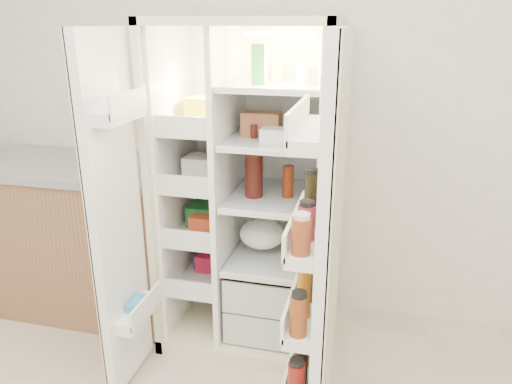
# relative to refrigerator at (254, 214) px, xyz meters

# --- Properties ---
(wall_back) EXTENTS (4.00, 0.02, 2.70)m
(wall_back) POSITION_rel_refrigerator_xyz_m (0.14, 0.35, 0.61)
(wall_back) COLOR white
(wall_back) RESTS_ON floor
(refrigerator) EXTENTS (0.92, 0.70, 1.80)m
(refrigerator) POSITION_rel_refrigerator_xyz_m (0.00, 0.00, 0.00)
(refrigerator) COLOR beige
(refrigerator) RESTS_ON floor
(freezer_door) EXTENTS (0.15, 0.40, 1.72)m
(freezer_door) POSITION_rel_refrigerator_xyz_m (-0.51, -0.60, 0.15)
(freezer_door) COLOR white
(freezer_door) RESTS_ON floor
(fridge_door) EXTENTS (0.17, 0.58, 1.72)m
(fridge_door) POSITION_rel_refrigerator_xyz_m (0.47, -0.70, 0.12)
(fridge_door) COLOR white
(fridge_door) RESTS_ON floor
(kitchen_counter) EXTENTS (1.33, 0.71, 0.97)m
(kitchen_counter) POSITION_rel_refrigerator_xyz_m (-1.10, 0.01, -0.26)
(kitchen_counter) COLOR #8C6146
(kitchen_counter) RESTS_ON floor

